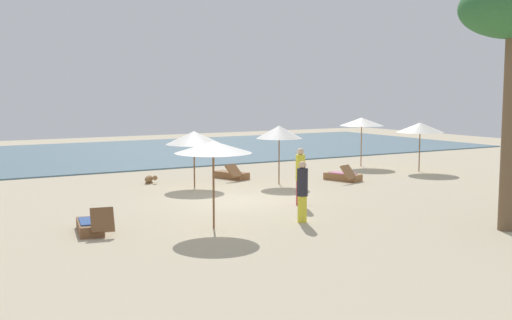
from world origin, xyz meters
The scene contains 13 objects.
ground_plane centered at (0.00, 0.00, 0.00)m, with size 60.00×60.00×0.00m, color #BCAD8E.
ocean_water centered at (0.00, 17.00, 0.03)m, with size 48.00×16.00×0.06m, color slate.
umbrella_0 centered at (9.65, 5.49, 2.13)m, with size 2.08×2.08×2.33m.
umbrella_2 centered at (10.64, 2.64, 1.97)m, with size 2.10×2.10×2.19m.
umbrella_3 centered at (-0.01, 3.50, 1.87)m, with size 2.11×2.11×2.12m.
umbrella_4 centered at (-2.51, -3.21, 2.16)m, with size 2.04×2.04×2.32m.
umbrella_6 centered at (3.15, 2.56, 2.03)m, with size 1.78×1.78×2.28m.
lounger_0 centered at (5.91, 2.06, 0.18)m, with size 1.13×1.78×0.70m.
lounger_1 centered at (2.25, 4.78, 0.17)m, with size 1.13×1.80×0.66m.
lounger_2 centered at (-5.46, -2.09, 0.18)m, with size 0.88×1.73×0.73m.
person_0 centered at (1.36, -1.56, 0.94)m, with size 0.41×0.41×1.82m.
person_1 centered at (-0.04, -3.73, 0.87)m, with size 0.42×0.42×1.70m.
dog centered at (-1.12, 5.30, 0.17)m, with size 0.60×0.65×0.32m.
Camera 1 is at (-9.71, -17.90, 3.66)m, focal length 44.04 mm.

